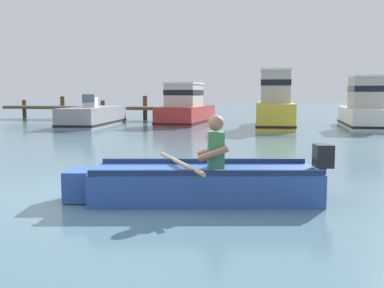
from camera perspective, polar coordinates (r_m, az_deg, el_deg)
name	(u,v)px	position (r m, az deg, el deg)	size (l,w,h in m)	color
ground_plane	(112,193)	(7.02, -9.94, -6.02)	(120.00, 120.00, 0.00)	slate
wooden_dock	(98,108)	(25.81, -11.59, 4.43)	(10.95, 1.57, 1.32)	brown
rowboat_with_person	(200,182)	(6.45, 0.99, -4.74)	(3.69, 1.88, 1.19)	#2D519E
moored_boat_grey	(94,117)	(21.38, -12.13, 3.33)	(2.37, 5.47, 1.43)	gray
moored_boat_red	(186,109)	(21.85, -0.77, 4.38)	(1.82, 4.89, 1.96)	#B72D28
moored_boat_yellow	(275,106)	(20.23, 10.22, 4.65)	(2.14, 5.65, 2.48)	gold
moored_boat_white	(364,109)	(21.13, 20.64, 4.13)	(1.97, 4.96, 2.22)	white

